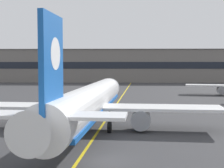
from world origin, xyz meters
name	(u,v)px	position (x,y,z in m)	size (l,w,h in m)	color
ground_plane	(104,161)	(0.00, 0.00, 0.00)	(400.00, 400.00, 0.00)	#353538
taxiway_centreline	(113,109)	(0.00, 30.00, 0.00)	(0.30, 180.00, 0.01)	yellow
airliner_foreground	(90,102)	(-2.39, 12.97, 3.37)	(32.28, 41.53, 11.65)	white
safety_cone_by_nose_gear	(108,109)	(-0.84, 28.54, 0.26)	(0.44, 0.44, 0.55)	orange
terminal_building	(113,66)	(-1.99, 113.82, 7.06)	(123.17, 12.40, 14.10)	slate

